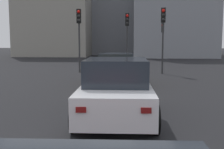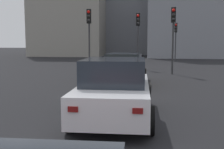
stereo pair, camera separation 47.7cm
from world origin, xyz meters
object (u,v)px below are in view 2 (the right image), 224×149
object	(u,v)px
car_yellow_lead	(124,69)
car_white_second	(115,90)
traffic_light_near_left	(176,34)
traffic_light_far_right	(173,26)
traffic_light_near_right	(138,29)
traffic_light_far_left	(89,27)

from	to	relation	value
car_yellow_lead	car_white_second	xyz separation A→B (m)	(-5.99, -0.28, 0.05)
traffic_light_near_left	traffic_light_far_right	bearing A→B (deg)	0.63
car_white_second	traffic_light_near_left	bearing A→B (deg)	-10.68
traffic_light_near_right	traffic_light_far_left	xyz separation A→B (m)	(-2.91, 3.04, 0.01)
car_white_second	traffic_light_near_left	size ratio (longest dim) A/B	1.11
traffic_light_near_left	car_yellow_lead	bearing A→B (deg)	-7.11
traffic_light_far_right	car_yellow_lead	bearing A→B (deg)	-23.69
traffic_light_near_right	traffic_light_far_left	world-z (taller)	traffic_light_far_left
car_yellow_lead	traffic_light_far_left	distance (m)	5.93
car_yellow_lead	car_white_second	size ratio (longest dim) A/B	1.00
traffic_light_far_right	traffic_light_near_right	bearing A→B (deg)	-138.98
traffic_light_near_right	car_white_second	bearing A→B (deg)	1.98
car_white_second	traffic_light_far_left	bearing A→B (deg)	14.06
traffic_light_near_right	traffic_light_near_left	bearing A→B (deg)	157.82
traffic_light_near_left	traffic_light_far_left	bearing A→B (deg)	-25.01
car_yellow_lead	traffic_light_far_left	bearing A→B (deg)	31.01
traffic_light_near_left	traffic_light_far_right	world-z (taller)	traffic_light_far_right
traffic_light_far_left	traffic_light_far_right	size ratio (longest dim) A/B	1.00
car_yellow_lead	car_white_second	distance (m)	5.99
car_white_second	traffic_light_far_right	xyz separation A→B (m)	(10.37, -2.31, 2.16)
traffic_light_far_right	car_white_second	bearing A→B (deg)	-5.66
car_yellow_lead	traffic_light_near_left	bearing A→B (deg)	-12.21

